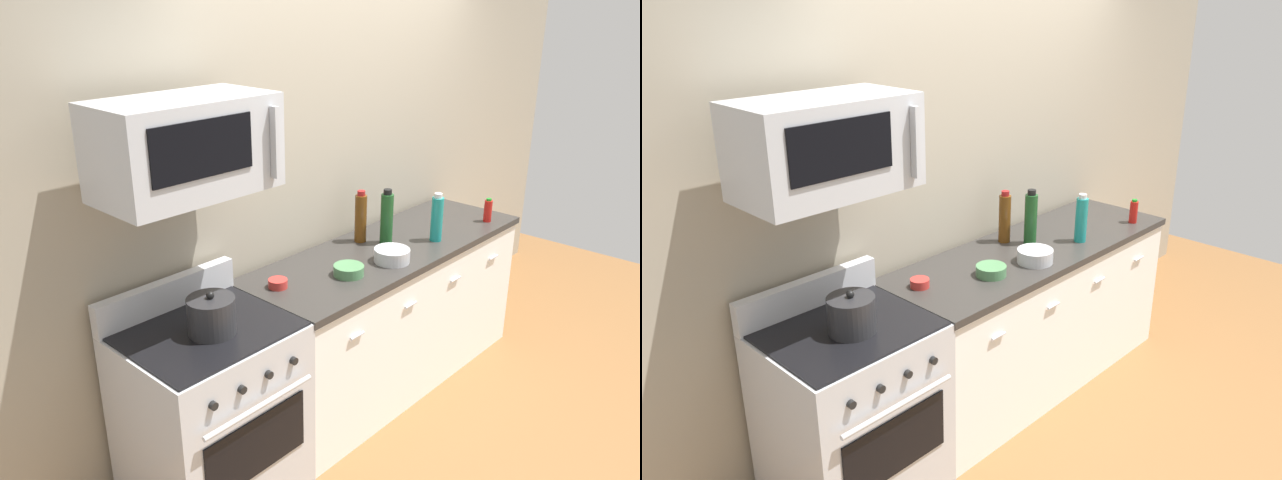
{
  "view_description": "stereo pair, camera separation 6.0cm",
  "coord_description": "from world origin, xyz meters",
  "views": [
    {
      "loc": [
        -2.89,
        -2.11,
        2.35
      ],
      "look_at": [
        -0.68,
        -0.05,
        1.16
      ],
      "focal_mm": 35.89,
      "sensor_mm": 36.0,
      "label": 1
    },
    {
      "loc": [
        -2.85,
        -2.15,
        2.35
      ],
      "look_at": [
        -0.68,
        -0.05,
        1.16
      ],
      "focal_mm": 35.89,
      "sensor_mm": 36.0,
      "label": 2
    }
  ],
  "objects": [
    {
      "name": "ground_plane",
      "position": [
        0.0,
        0.0,
        0.0
      ],
      "size": [
        6.12,
        6.12,
        0.0
      ],
      "primitive_type": "plane",
      "color": "brown"
    },
    {
      "name": "back_wall",
      "position": [
        0.0,
        0.41,
        1.35
      ],
      "size": [
        5.1,
        0.1,
        2.7
      ],
      "primitive_type": "cube",
      "color": "#9E937F",
      "rests_on": "ground_plane"
    },
    {
      "name": "counter_unit",
      "position": [
        0.0,
        -0.0,
        0.46
      ],
      "size": [
        2.01,
        0.66,
        0.92
      ],
      "color": "white",
      "rests_on": "ground_plane"
    },
    {
      "name": "range_oven",
      "position": [
        -1.38,
        0.0,
        0.47
      ],
      "size": [
        0.76,
        0.69,
        1.07
      ],
      "color": "#B7BABF",
      "rests_on": "ground_plane"
    },
    {
      "name": "microwave",
      "position": [
        -1.38,
        0.05,
        1.75
      ],
      "size": [
        0.74,
        0.44,
        0.4
      ],
      "color": "#B7BABF"
    },
    {
      "name": "bottle_sparkling_teal",
      "position": [
        0.26,
        -0.15,
        1.06
      ],
      "size": [
        0.07,
        0.07,
        0.3
      ],
      "color": "#197F7A",
      "rests_on": "countertop_slab"
    },
    {
      "name": "bottle_wine_green",
      "position": [
        0.01,
        0.05,
        1.08
      ],
      "size": [
        0.08,
        0.08,
        0.34
      ],
      "color": "#19471E",
      "rests_on": "countertop_slab"
    },
    {
      "name": "bottle_wine_amber",
      "position": [
        -0.07,
        0.18,
        1.07
      ],
      "size": [
        0.07,
        0.07,
        0.32
      ],
      "color": "#59330F",
      "rests_on": "countertop_slab"
    },
    {
      "name": "bottle_hot_sauce_red",
      "position": [
        0.78,
        -0.2,
        0.99
      ],
      "size": [
        0.05,
        0.05,
        0.16
      ],
      "color": "#B21914",
      "rests_on": "countertop_slab"
    },
    {
      "name": "bowl_red_small",
      "position": [
        -0.86,
        0.08,
        0.94
      ],
      "size": [
        0.1,
        0.1,
        0.04
      ],
      "color": "#B72D28",
      "rests_on": "countertop_slab"
    },
    {
      "name": "bowl_steel_prep",
      "position": [
        -0.19,
        -0.15,
        0.96
      ],
      "size": [
        0.2,
        0.2,
        0.08
      ],
      "color": "#B2B5BA",
      "rests_on": "countertop_slab"
    },
    {
      "name": "bowl_green_glaze",
      "position": [
        -0.5,
        -0.09,
        0.95
      ],
      "size": [
        0.17,
        0.17,
        0.06
      ],
      "color": "#477A4C",
      "rests_on": "countertop_slab"
    },
    {
      "name": "stockpot",
      "position": [
        -1.38,
        -0.05,
        1.01
      ],
      "size": [
        0.22,
        0.22,
        0.2
      ],
      "color": "#262628",
      "rests_on": "range_oven"
    }
  ]
}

